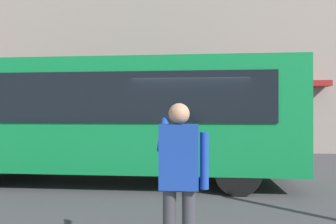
% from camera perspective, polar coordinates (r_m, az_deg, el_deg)
% --- Properties ---
extents(ground_plane, '(60.00, 60.00, 0.00)m').
position_cam_1_polar(ground_plane, '(7.81, 4.24, -13.16)').
color(ground_plane, '#38383A').
extents(building_facade_far, '(28.00, 1.55, 12.00)m').
position_cam_1_polar(building_facade_far, '(15.02, 4.77, 16.14)').
color(building_facade_far, gray).
rests_on(building_facade_far, ground_plane).
extents(red_bus, '(9.05, 2.54, 3.08)m').
position_cam_1_polar(red_bus, '(8.10, -10.11, -0.69)').
color(red_bus, '#0F7238').
rests_on(red_bus, ground_plane).
extents(pedestrian_photographer, '(0.53, 0.52, 1.70)m').
position_cam_1_polar(pedestrian_photographer, '(3.27, 2.12, -10.88)').
color(pedestrian_photographer, '#2D2D33').
rests_on(pedestrian_photographer, sidewalk_curb).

